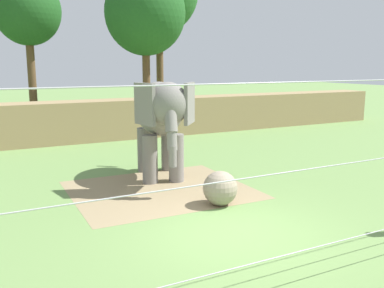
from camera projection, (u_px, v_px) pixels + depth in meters
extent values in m
plane|color=#6B8E4C|center=(235.00, 234.00, 9.20)|extent=(120.00, 120.00, 0.00)
cube|color=#937F5B|center=(160.00, 190.00, 12.46)|extent=(5.11, 4.44, 0.01)
cube|color=#997F56|center=(85.00, 121.00, 20.38)|extent=(36.00, 1.80, 1.90)
cylinder|color=gray|center=(176.00, 158.00, 13.24)|extent=(0.47, 0.47, 1.49)
cylinder|color=gray|center=(150.00, 159.00, 13.06)|extent=(0.47, 0.47, 1.49)
cylinder|color=gray|center=(168.00, 149.00, 14.70)|extent=(0.47, 0.47, 1.49)
cylinder|color=gray|center=(144.00, 150.00, 14.52)|extent=(0.47, 0.47, 1.49)
ellipsoid|color=gray|center=(159.00, 109.00, 13.61)|extent=(2.15, 3.06, 1.71)
ellipsoid|color=gray|center=(168.00, 104.00, 11.89)|extent=(1.40, 1.32, 1.23)
cube|color=gray|center=(189.00, 103.00, 12.13)|extent=(0.70, 0.81, 1.17)
cube|color=gray|center=(145.00, 104.00, 11.85)|extent=(0.28, 0.96, 1.17)
cylinder|color=gray|center=(171.00, 122.00, 11.53)|extent=(0.46, 0.59, 0.67)
cylinder|color=gray|center=(172.00, 140.00, 11.49)|extent=(0.37, 0.44, 0.63)
cylinder|color=gray|center=(173.00, 156.00, 11.49)|extent=(0.27, 0.27, 0.59)
cylinder|color=gray|center=(153.00, 107.00, 15.11)|extent=(0.19, 0.34, 0.85)
sphere|color=gray|center=(220.00, 188.00, 11.02)|extent=(0.90, 0.90, 0.90)
cylinder|color=#B7B7BC|center=(314.00, 248.00, 7.03)|extent=(11.36, 0.02, 0.02)
cylinder|color=#B7B7BC|center=(318.00, 168.00, 6.78)|extent=(11.36, 0.02, 0.02)
cylinder|color=#B7B7BC|center=(323.00, 81.00, 6.53)|extent=(11.36, 0.02, 0.02)
cylinder|color=brown|center=(32.00, 84.00, 24.17)|extent=(0.44, 0.44, 4.99)
ellipsoid|color=#1E511E|center=(27.00, 10.00, 23.43)|extent=(3.62, 3.62, 3.80)
cylinder|color=brown|center=(147.00, 88.00, 24.65)|extent=(0.44, 0.44, 4.54)
ellipsoid|color=#1E511E|center=(145.00, 13.00, 23.88)|extent=(4.53, 4.53, 4.76)
cylinder|color=brown|center=(160.00, 75.00, 26.90)|extent=(0.44, 0.44, 5.93)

